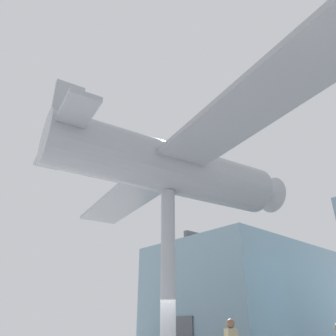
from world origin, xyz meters
TOP-DOWN VIEW (x-y plane):
  - glass_pavilion_left at (-8.19, 15.72)m, footprint 10.54×14.36m
  - support_pylon_central at (0.00, 0.00)m, footprint 0.54×0.54m
  - suspended_airplane at (0.04, 0.23)m, footprint 17.37×11.73m

SIDE VIEW (x-z plane):
  - support_pylon_central at x=0.00m, z-range 0.00..6.59m
  - glass_pavilion_left at x=-8.19m, z-range -0.29..7.94m
  - suspended_airplane at x=0.04m, z-range 5.87..9.45m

